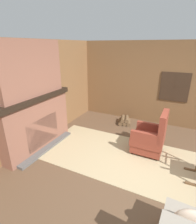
{
  "coord_description": "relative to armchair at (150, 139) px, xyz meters",
  "views": [
    {
      "loc": [
        0.36,
        -2.72,
        2.35
      ],
      "look_at": [
        -1.3,
        0.67,
        0.9
      ],
      "focal_mm": 28.0,
      "sensor_mm": 36.0,
      "label": 1
    }
  ],
  "objects": [
    {
      "name": "ground_plane",
      "position": [
        0.1,
        -0.93,
        -0.36
      ],
      "size": [
        14.0,
        14.0,
        0.0
      ],
      "primitive_type": "plane",
      "color": "brown"
    },
    {
      "name": "wood_panel_wall_left",
      "position": [
        -2.65,
        -0.93,
        0.88
      ],
      "size": [
        0.06,
        6.05,
        2.49
      ],
      "color": "brown",
      "rests_on": "ground"
    },
    {
      "name": "wood_panel_wall_back",
      "position": [
        0.11,
        1.82,
        0.88
      ],
      "size": [
        6.05,
        0.09,
        2.49
      ],
      "color": "brown",
      "rests_on": "ground"
    },
    {
      "name": "fireplace_hearth",
      "position": [
        -2.45,
        -0.93,
        0.28
      ],
      "size": [
        0.54,
        1.98,
        1.31
      ],
      "color": "brown",
      "rests_on": "ground"
    },
    {
      "name": "chimney_breast",
      "position": [
        -2.46,
        -0.93,
        1.52
      ],
      "size": [
        0.29,
        1.65,
        1.16
      ],
      "color": "brown",
      "rests_on": "fireplace_hearth"
    },
    {
      "name": "area_rug",
      "position": [
        -0.48,
        -0.45,
        -0.36
      ],
      "size": [
        3.81,
        1.8,
        0.01
      ],
      "color": "tan",
      "rests_on": "ground"
    },
    {
      "name": "armchair",
      "position": [
        0.0,
        0.0,
        0.0
      ],
      "size": [
        0.7,
        0.64,
        1.03
      ],
      "rotation": [
        0.0,
        0.0,
        3.13
      ],
      "color": "brown",
      "rests_on": "ground"
    },
    {
      "name": "firewood_stack",
      "position": [
        -1.01,
        1.27,
        -0.26
      ],
      "size": [
        0.47,
        0.5,
        0.23
      ],
      "rotation": [
        0.0,
        0.0,
        0.28
      ],
      "color": "brown",
      "rests_on": "ground"
    },
    {
      "name": "storage_case",
      "position": [
        -2.49,
        -0.21,
        1.01
      ],
      "size": [
        0.16,
        0.23,
        0.13
      ],
      "color": "gray",
      "rests_on": "fireplace_hearth"
    },
    {
      "name": "decorative_plate_on_mantel",
      "position": [
        -2.51,
        -0.92,
        1.06
      ],
      "size": [
        0.06,
        0.23,
        0.23
      ],
      "color": "red",
      "rests_on": "fireplace_hearth"
    }
  ]
}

